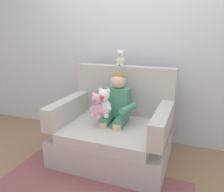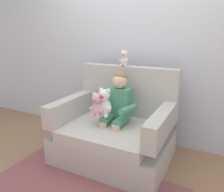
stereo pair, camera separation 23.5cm
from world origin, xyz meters
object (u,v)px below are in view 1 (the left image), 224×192
(plush_white, at_px, (104,103))
(plush_cream_on_backrest, at_px, (120,58))
(seated_child, at_px, (116,105))
(armchair, at_px, (115,131))
(plush_pink, at_px, (97,106))

(plush_white, xyz_separation_m, plush_cream_on_backrest, (0.03, 0.45, 0.44))
(seated_child, relative_size, plush_white, 2.57)
(seated_child, distance_m, plush_white, 0.17)
(armchair, height_order, plush_white, armchair)
(plush_pink, height_order, plush_cream_on_backrest, plush_cream_on_backrest)
(armchair, xyz_separation_m, plush_pink, (-0.15, -0.16, 0.34))
(plush_white, bearing_deg, plush_cream_on_backrest, 101.61)
(armchair, distance_m, plush_cream_on_backrest, 0.88)
(seated_child, relative_size, plush_cream_on_backrest, 4.27)
(armchair, height_order, seated_child, armchair)
(armchair, bearing_deg, plush_cream_on_backrest, 98.99)
(plush_pink, relative_size, plush_white, 0.86)
(seated_child, distance_m, plush_pink, 0.24)
(armchair, distance_m, seated_child, 0.32)
(armchair, bearing_deg, plush_white, -127.19)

